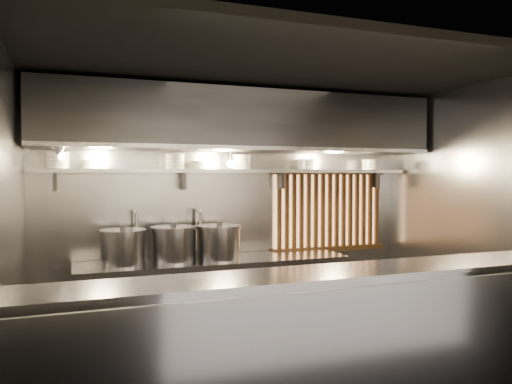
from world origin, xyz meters
TOP-DOWN VIEW (x-y plane):
  - floor at (0.00, 0.00)m, footprint 4.50×4.50m
  - ceiling at (0.00, 0.00)m, footprint 4.50×4.50m
  - wall_back at (0.00, 1.50)m, footprint 4.50×0.00m
  - wall_left at (-2.25, 0.00)m, footprint 0.00×3.00m
  - wall_right at (2.25, 0.00)m, footprint 0.00×3.00m
  - serving_counter at (0.00, -0.96)m, footprint 4.50×0.56m
  - cooking_bench at (-0.30, 1.13)m, footprint 3.00×0.70m
  - bowl_shelf at (0.00, 1.32)m, footprint 4.40×0.34m
  - exhaust_hood at (0.00, 1.10)m, footprint 4.40×0.81m
  - wood_screen at (1.30, 1.45)m, footprint 1.56×0.09m
  - faucet_left at (-1.15, 1.37)m, footprint 0.04×0.30m
  - faucet_right at (-0.45, 1.37)m, footprint 0.04×0.30m
  - heat_lamp at (-1.90, 0.85)m, footprint 0.25×0.35m
  - pendant_bulb at (-0.10, 1.20)m, footprint 0.09×0.09m
  - stock_pot_left at (-1.30, 1.09)m, footprint 0.62×0.62m
  - stock_pot_mid at (-0.26, 1.09)m, footprint 0.53×0.53m
  - stock_pot_right at (-0.77, 1.12)m, footprint 0.52×0.52m
  - bowl_stack_0 at (-1.92, 1.32)m, footprint 0.24×0.24m
  - bowl_stack_1 at (-1.59, 1.32)m, footprint 0.22×0.22m
  - bowl_stack_2 at (-0.71, 1.32)m, footprint 0.23×0.23m
  - bowl_stack_3 at (-0.44, 1.32)m, footprint 0.23×0.23m
  - bowl_stack_4 at (0.07, 1.32)m, footprint 0.22×0.22m
  - bowl_stack_5 at (0.93, 1.32)m, footprint 0.24×0.24m
  - bowl_stack_6 at (1.83, 1.32)m, footprint 0.24×0.24m

SIDE VIEW (x-z plane):
  - floor at x=0.00m, z-range 0.00..0.00m
  - cooking_bench at x=-0.30m, z-range 0.00..0.90m
  - serving_counter at x=0.00m, z-range 0.00..1.13m
  - stock_pot_left at x=-1.30m, z-range 0.88..1.30m
  - stock_pot_mid at x=-0.26m, z-range 0.88..1.30m
  - stock_pot_right at x=-0.77m, z-range 0.88..1.30m
  - faucet_left at x=-1.15m, z-range 1.06..1.56m
  - faucet_right at x=-0.45m, z-range 1.06..1.56m
  - wood_screen at x=1.30m, z-range 0.86..1.90m
  - wall_back at x=0.00m, z-range -0.85..3.65m
  - wall_left at x=-2.25m, z-range -0.10..2.90m
  - wall_right at x=2.25m, z-range -0.10..2.90m
  - bowl_shelf at x=0.00m, z-range 1.86..1.90m
  - bowl_stack_3 at x=-0.44m, z-range 1.90..1.99m
  - bowl_stack_1 at x=-1.59m, z-range 1.90..1.99m
  - pendant_bulb at x=-0.10m, z-range 1.87..2.05m
  - bowl_stack_5 at x=0.93m, z-range 1.90..2.03m
  - bowl_stack_6 at x=1.83m, z-range 1.90..2.03m
  - bowl_stack_0 at x=-1.92m, z-range 1.90..2.07m
  - bowl_stack_2 at x=-0.71m, z-range 1.90..2.07m
  - bowl_stack_4 at x=0.07m, z-range 1.90..2.07m
  - heat_lamp at x=-1.90m, z-range 1.97..2.17m
  - exhaust_hood at x=0.00m, z-range 2.10..2.75m
  - ceiling at x=0.00m, z-range 2.80..2.80m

